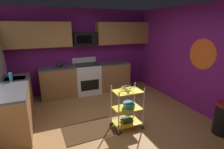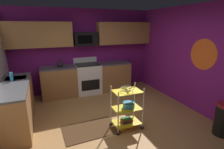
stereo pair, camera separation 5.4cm
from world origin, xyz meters
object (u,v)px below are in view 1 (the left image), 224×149
oven_range (87,78)px  mixing_bowl_large (129,105)px  book_stack (127,120)px  trash_can (223,119)px  kettle (59,65)px  dish_soap_bottle (11,77)px  rolling_cart (127,108)px  fruit_bowl (128,89)px  microwave (85,39)px

oven_range → mixing_bowl_large: bearing=-82.9°
book_stack → trash_can: bearing=-29.3°
kettle → dish_soap_bottle: 1.51m
mixing_bowl_large → dish_soap_bottle: (-2.23, 1.28, 0.50)m
oven_range → trash_can: bearing=-59.4°
rolling_cart → mixing_bowl_large: (0.04, 0.00, 0.07)m
oven_range → dish_soap_bottle: dish_soap_bottle is taller
oven_range → book_stack: 2.31m
rolling_cart → book_stack: (-0.00, 0.00, -0.28)m
rolling_cart → fruit_bowl: rolling_cart is taller
oven_range → mixing_bowl_large: 2.30m
mixing_bowl_large → trash_can: bearing=-29.9°
fruit_bowl → kettle: bearing=115.0°
book_stack → dish_soap_bottle: dish_soap_bottle is taller
fruit_bowl → kettle: 2.51m
book_stack → kettle: 2.64m
microwave → dish_soap_bottle: 2.34m
fruit_bowl → mixing_bowl_large: 0.36m
oven_range → fruit_bowl: (0.24, -2.28, 0.40)m
oven_range → microwave: bearing=90.3°
book_stack → kettle: size_ratio=0.93×
mixing_bowl_large → dish_soap_bottle: 2.62m
rolling_cart → mixing_bowl_large: rolling_cart is taller
rolling_cart → kettle: (-1.06, 2.27, 0.54)m
kettle → microwave: bearing=7.6°
oven_range → trash_can: oven_range is taller
dish_soap_bottle → trash_can: (3.84, -2.21, -0.69)m
fruit_bowl → book_stack: size_ratio=1.11×
fruit_bowl → mixing_bowl_large: fruit_bowl is taller
mixing_bowl_large → trash_can: size_ratio=0.38×
kettle → dish_soap_bottle: (-1.13, -1.00, 0.02)m
book_stack → dish_soap_bottle: size_ratio=1.23×
mixing_bowl_large → kettle: 2.57m
oven_range → fruit_bowl: size_ratio=4.04×
dish_soap_bottle → mixing_bowl_large: bearing=-29.8°
fruit_bowl → oven_range: bearing=96.0°
microwave → dish_soap_bottle: (-1.95, -1.10, -0.68)m
rolling_cart → dish_soap_bottle: dish_soap_bottle is taller
microwave → mixing_bowl_large: size_ratio=2.78×
rolling_cart → dish_soap_bottle: bearing=149.7°
microwave → rolling_cart: bearing=-84.2°
oven_range → rolling_cart: 2.29m
rolling_cart → dish_soap_bottle: 2.60m
book_stack → kettle: bearing=115.0°
microwave → dish_soap_bottle: microwave is taller
dish_soap_bottle → kettle: bearing=41.4°
microwave → fruit_bowl: size_ratio=2.57×
oven_range → rolling_cart: bearing=-84.0°
mixing_bowl_large → trash_can: 1.87m
microwave → trash_can: (1.90, -3.31, -1.37)m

